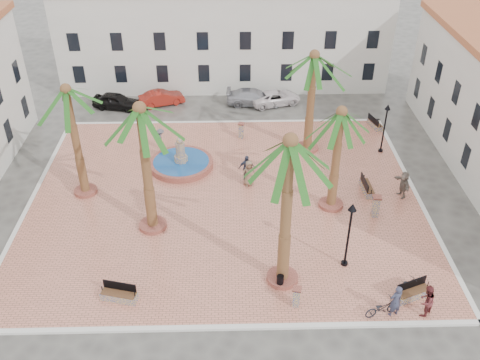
{
  "coord_description": "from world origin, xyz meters",
  "views": [
    {
      "loc": [
        0.29,
        -29.11,
        21.26
      ],
      "look_at": [
        1.0,
        0.0,
        1.6
      ],
      "focal_mm": 40.0,
      "sensor_mm": 36.0,
      "label": 1
    }
  ],
  "objects_px": {
    "pedestrian_east": "(403,184)",
    "bench_e": "(367,188)",
    "bench_s": "(119,295)",
    "bench_se": "(413,293)",
    "bollard_n": "(241,130)",
    "car_red": "(162,98)",
    "bollard_se": "(297,297)",
    "car_black": "(116,101)",
    "fountain": "(181,162)",
    "palm_e": "(340,124)",
    "pedestrian_north": "(161,138)",
    "palm_ne": "(314,67)",
    "palm_sw": "(141,123)",
    "palm_s": "(289,158)",
    "lamppost_s": "(350,224)",
    "pedestrian_fountain_b": "(246,168)",
    "car_white": "(275,98)",
    "cyclist_a": "(396,301)",
    "bicycle_b": "(407,287)",
    "cyclist_b": "(426,301)",
    "lamppost_e": "(386,120)",
    "bicycle_a": "(382,308)",
    "bollard_e": "(376,206)",
    "pedestrian_fountain_a": "(249,173)",
    "litter_bin": "(280,281)",
    "car_silver": "(254,97)",
    "palm_nw": "(68,102)",
    "bench_ne": "(375,124)"
  },
  "relations": [
    {
      "from": "pedestrian_east",
      "to": "bench_e",
      "type": "bearing_deg",
      "value": -118.04
    },
    {
      "from": "bench_s",
      "to": "bench_se",
      "type": "height_order",
      "value": "bench_se"
    },
    {
      "from": "bollard_n",
      "to": "car_red",
      "type": "bearing_deg",
      "value": 137.01
    },
    {
      "from": "bollard_se",
      "to": "car_black",
      "type": "height_order",
      "value": "car_black"
    },
    {
      "from": "fountain",
      "to": "bollard_se",
      "type": "relative_size",
      "value": 3.71
    },
    {
      "from": "palm_e",
      "to": "bench_s",
      "type": "bearing_deg",
      "value": -147.56
    },
    {
      "from": "bollard_se",
      "to": "pedestrian_north",
      "type": "bearing_deg",
      "value": 117.65
    },
    {
      "from": "palm_ne",
      "to": "palm_sw",
      "type": "bearing_deg",
      "value": -139.5
    },
    {
      "from": "palm_s",
      "to": "lamppost_s",
      "type": "relative_size",
      "value": 2.13
    },
    {
      "from": "pedestrian_fountain_b",
      "to": "car_white",
      "type": "height_order",
      "value": "pedestrian_fountain_b"
    },
    {
      "from": "car_black",
      "to": "pedestrian_east",
      "type": "bearing_deg",
      "value": -111.05
    },
    {
      "from": "cyclist_a",
      "to": "bicycle_b",
      "type": "bearing_deg",
      "value": -145.7
    },
    {
      "from": "palm_ne",
      "to": "pedestrian_east",
      "type": "height_order",
      "value": "palm_ne"
    },
    {
      "from": "palm_e",
      "to": "cyclist_b",
      "type": "xyz_separation_m",
      "value": [
        3.21,
        -9.38,
        -5.12
      ]
    },
    {
      "from": "bollard_n",
      "to": "pedestrian_east",
      "type": "distance_m",
      "value": 13.44
    },
    {
      "from": "lamppost_e",
      "to": "palm_s",
      "type": "bearing_deg",
      "value": -122.91
    },
    {
      "from": "palm_sw",
      "to": "bollard_se",
      "type": "bearing_deg",
      "value": -39.39
    },
    {
      "from": "bicycle_a",
      "to": "palm_ne",
      "type": "bearing_deg",
      "value": -11.02
    },
    {
      "from": "bench_se",
      "to": "car_white",
      "type": "xyz_separation_m",
      "value": [
        -5.42,
        23.78,
        0.19
      ]
    },
    {
      "from": "bollard_se",
      "to": "bicycle_b",
      "type": "xyz_separation_m",
      "value": [
        5.97,
        0.68,
        -0.13
      ]
    },
    {
      "from": "car_black",
      "to": "bench_se",
      "type": "bearing_deg",
      "value": -127.8
    },
    {
      "from": "palm_ne",
      "to": "bollard_e",
      "type": "xyz_separation_m",
      "value": [
        3.24,
        -8.5,
        -5.89
      ]
    },
    {
      "from": "pedestrian_fountain_a",
      "to": "bollard_se",
      "type": "bearing_deg",
      "value": -94.05
    },
    {
      "from": "palm_e",
      "to": "car_red",
      "type": "relative_size",
      "value": 1.81
    },
    {
      "from": "cyclist_b",
      "to": "car_white",
      "type": "xyz_separation_m",
      "value": [
        -5.66,
        24.94,
        -0.47
      ]
    },
    {
      "from": "litter_bin",
      "to": "lamppost_s",
      "type": "bearing_deg",
      "value": 23.32
    },
    {
      "from": "bench_se",
      "to": "bicycle_b",
      "type": "height_order",
      "value": "bicycle_b"
    },
    {
      "from": "palm_s",
      "to": "bicycle_a",
      "type": "relative_size",
      "value": 4.91
    },
    {
      "from": "car_white",
      "to": "fountain",
      "type": "bearing_deg",
      "value": 126.44
    },
    {
      "from": "palm_ne",
      "to": "pedestrian_fountain_a",
      "type": "xyz_separation_m",
      "value": [
        -4.69,
        -4.8,
        -5.71
      ]
    },
    {
      "from": "palm_ne",
      "to": "bench_s",
      "type": "bearing_deg",
      "value": -127.92
    },
    {
      "from": "cyclist_a",
      "to": "pedestrian_fountain_b",
      "type": "bearing_deg",
      "value": -79.51
    },
    {
      "from": "cyclist_a",
      "to": "car_white",
      "type": "xyz_separation_m",
      "value": [
        -4.09,
        24.94,
        -0.5
      ]
    },
    {
      "from": "lamppost_s",
      "to": "car_silver",
      "type": "relative_size",
      "value": 0.9
    },
    {
      "from": "cyclist_a",
      "to": "pedestrian_fountain_a",
      "type": "height_order",
      "value": "cyclist_a"
    },
    {
      "from": "palm_s",
      "to": "car_white",
      "type": "xyz_separation_m",
      "value": [
        1.37,
        22.28,
        -7.38
      ]
    },
    {
      "from": "bollard_e",
      "to": "pedestrian_fountain_b",
      "type": "bearing_deg",
      "value": 151.39
    },
    {
      "from": "bicycle_b",
      "to": "fountain",
      "type": "bearing_deg",
      "value": 15.79
    },
    {
      "from": "palm_nw",
      "to": "bollard_e",
      "type": "height_order",
      "value": "palm_nw"
    },
    {
      "from": "palm_e",
      "to": "pedestrian_fountain_b",
      "type": "bearing_deg",
      "value": 149.2
    },
    {
      "from": "car_white",
      "to": "palm_s",
      "type": "bearing_deg",
      "value": 159.31
    },
    {
      "from": "lamppost_s",
      "to": "lamppost_e",
      "type": "height_order",
      "value": "lamppost_s"
    },
    {
      "from": "palm_s",
      "to": "bicycle_a",
      "type": "xyz_separation_m",
      "value": [
        4.84,
        -2.66,
        -7.37
      ]
    },
    {
      "from": "bench_se",
      "to": "cyclist_b",
      "type": "distance_m",
      "value": 1.36
    },
    {
      "from": "palm_ne",
      "to": "pedestrian_fountain_b",
      "type": "xyz_separation_m",
      "value": [
        -4.84,
        -4.1,
        -5.71
      ]
    },
    {
      "from": "car_silver",
      "to": "car_white",
      "type": "relative_size",
      "value": 1.06
    },
    {
      "from": "bench_s",
      "to": "bench_ne",
      "type": "distance_m",
      "value": 25.98
    },
    {
      "from": "lamppost_e",
      "to": "bollard_e",
      "type": "distance_m",
      "value": 8.56
    },
    {
      "from": "palm_s",
      "to": "cyclist_b",
      "type": "bearing_deg",
      "value": -20.73
    },
    {
      "from": "palm_sw",
      "to": "bench_ne",
      "type": "height_order",
      "value": "palm_sw"
    }
  ]
}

